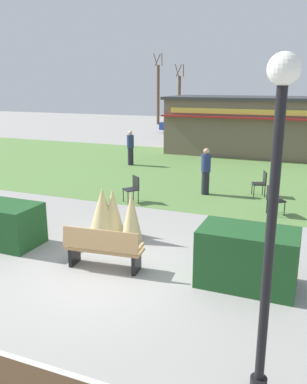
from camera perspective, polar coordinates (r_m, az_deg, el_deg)
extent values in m
plane|color=#999691|center=(8.69, -8.45, -11.76)|extent=(80.00, 80.00, 0.00)
cube|color=#5B8442|center=(18.36, 8.95, 2.67)|extent=(36.00, 12.00, 0.01)
cube|color=tan|center=(8.87, -6.96, -7.94)|extent=(1.74, 0.65, 0.06)
cube|color=tan|center=(8.57, -7.60, -6.77)|extent=(1.70, 0.30, 0.44)
cube|color=black|center=(9.25, -11.13, -8.64)|extent=(0.13, 0.45, 0.45)
cube|color=black|center=(8.71, -2.43, -9.88)|extent=(0.13, 0.45, 0.45)
cube|color=tan|center=(9.15, -11.69, -6.59)|extent=(0.11, 0.44, 0.06)
cube|color=tan|center=(8.55, -1.94, -7.86)|extent=(0.11, 0.44, 0.06)
cube|color=#1E4C23|center=(8.26, 13.15, -9.01)|extent=(1.91, 1.10, 1.17)
cone|color=#D1BC7F|center=(10.25, -3.13, -3.45)|extent=(0.56, 0.56, 1.29)
cone|color=#D1BC7F|center=(10.78, -5.77, -2.67)|extent=(0.61, 0.61, 1.26)
cone|color=#D1BC7F|center=(10.81, -7.22, -2.63)|extent=(0.78, 0.78, 1.26)
cylinder|color=black|center=(6.00, 14.62, -24.82)|extent=(0.22, 0.22, 0.20)
cylinder|color=black|center=(5.04, 16.02, -8.40)|extent=(0.12, 0.12, 3.90)
sphere|color=white|center=(4.64, 17.98, 16.25)|extent=(0.36, 0.36, 0.36)
cube|color=#6B5B4C|center=(23.85, 13.01, 9.00)|extent=(8.52, 4.13, 3.03)
cube|color=#333338|center=(23.75, 13.24, 12.83)|extent=(8.82, 4.43, 0.16)
cube|color=maroon|center=(21.59, 12.10, 10.23)|extent=(8.62, 0.36, 0.08)
cube|color=#D8CC4C|center=(21.73, 12.22, 11.05)|extent=(7.67, 0.04, 0.28)
cube|color=black|center=(14.82, 14.67, 1.14)|extent=(0.56, 0.56, 0.04)
cube|color=black|center=(14.81, 15.49, 1.95)|extent=(0.18, 0.43, 0.44)
cylinder|color=black|center=(15.02, 13.77, 0.49)|extent=(0.03, 0.03, 0.45)
cylinder|color=black|center=(14.65, 14.03, 0.12)|extent=(0.03, 0.03, 0.45)
cylinder|color=black|center=(15.09, 15.18, 0.47)|extent=(0.03, 0.03, 0.45)
cylinder|color=black|center=(14.73, 15.48, 0.10)|extent=(0.03, 0.03, 0.45)
cube|color=black|center=(13.58, -3.26, 0.36)|extent=(0.62, 0.62, 0.04)
cube|color=black|center=(13.61, -2.51, 1.36)|extent=(0.37, 0.31, 0.44)
cylinder|color=black|center=(13.73, -4.30, -0.47)|extent=(0.03, 0.03, 0.45)
cylinder|color=black|center=(13.40, -3.62, -0.85)|extent=(0.03, 0.03, 0.45)
cylinder|color=black|center=(13.88, -2.88, -0.27)|extent=(0.03, 0.03, 0.45)
cylinder|color=black|center=(13.56, -2.17, -0.64)|extent=(0.03, 0.03, 0.45)
cube|color=black|center=(12.85, 16.97, -1.16)|extent=(0.61, 0.61, 0.04)
cube|color=black|center=(12.69, 16.27, -0.27)|extent=(0.29, 0.38, 0.44)
cylinder|color=black|center=(12.85, 18.05, -2.29)|extent=(0.03, 0.03, 0.45)
cylinder|color=black|center=(13.16, 17.20, -1.81)|extent=(0.03, 0.03, 0.45)
cylinder|color=black|center=(12.66, 16.58, -2.43)|extent=(0.03, 0.03, 0.45)
cylinder|color=black|center=(12.97, 15.75, -1.94)|extent=(0.03, 0.03, 0.45)
cylinder|color=#23232D|center=(14.69, 7.35, 1.29)|extent=(0.28, 0.28, 0.85)
cylinder|color=navy|center=(14.53, 7.45, 4.11)|extent=(0.34, 0.34, 0.62)
sphere|color=tan|center=(14.46, 7.50, 5.74)|extent=(0.22, 0.22, 0.22)
cylinder|color=#23232D|center=(19.94, -3.26, 5.05)|extent=(0.28, 0.28, 0.85)
cylinder|color=navy|center=(19.82, -3.29, 7.14)|extent=(0.34, 0.34, 0.62)
sphere|color=beige|center=(19.77, -3.31, 8.35)|extent=(0.22, 0.22, 0.22)
cube|color=navy|center=(32.96, 4.80, 9.24)|extent=(4.36, 2.22, 0.60)
cube|color=black|center=(32.98, 4.57, 10.00)|extent=(2.46, 1.81, 0.44)
cylinder|color=black|center=(33.34, 7.50, 8.83)|extent=(0.66, 0.28, 0.64)
cylinder|color=black|center=(31.64, 6.30, 8.54)|extent=(0.66, 0.28, 0.64)
cylinder|color=black|center=(34.35, 3.39, 9.12)|extent=(0.66, 0.28, 0.64)
cylinder|color=black|center=(32.69, 2.02, 8.83)|extent=(0.66, 0.28, 0.64)
cube|color=silver|center=(31.85, 13.25, 8.69)|extent=(4.24, 1.89, 0.60)
cube|color=black|center=(31.83, 13.02, 9.48)|extent=(2.34, 1.63, 0.44)
cylinder|color=black|center=(32.63, 15.74, 8.27)|extent=(0.64, 0.23, 0.64)
cylinder|color=black|center=(30.81, 15.39, 7.92)|extent=(0.64, 0.23, 0.64)
cylinder|color=black|center=(32.98, 11.19, 8.61)|extent=(0.64, 0.23, 0.64)
cylinder|color=black|center=(31.18, 10.59, 8.28)|extent=(0.64, 0.23, 0.64)
cylinder|color=brown|center=(40.02, 0.66, 13.53)|extent=(0.28, 0.28, 5.58)
cylinder|color=brown|center=(40.04, 1.20, 18.24)|extent=(0.25, 0.58, 1.12)
cylinder|color=brown|center=(40.41, 0.60, 18.21)|extent=(0.54, 0.36, 1.12)
cylinder|color=brown|center=(39.85, 0.26, 18.26)|extent=(0.54, 0.35, 1.12)
cylinder|color=brown|center=(39.37, 3.66, 12.75)|extent=(0.28, 0.28, 4.58)
cylinder|color=brown|center=(39.34, 4.26, 16.80)|extent=(0.25, 0.58, 1.12)
cylinder|color=brown|center=(39.69, 3.62, 16.80)|extent=(0.54, 0.36, 1.12)
cylinder|color=brown|center=(39.12, 3.33, 16.82)|extent=(0.54, 0.35, 1.12)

